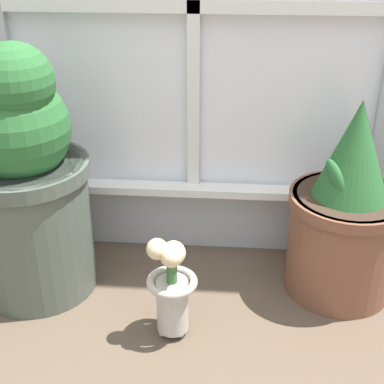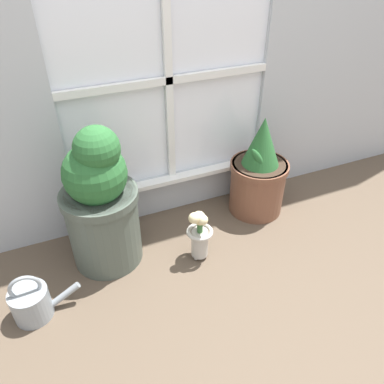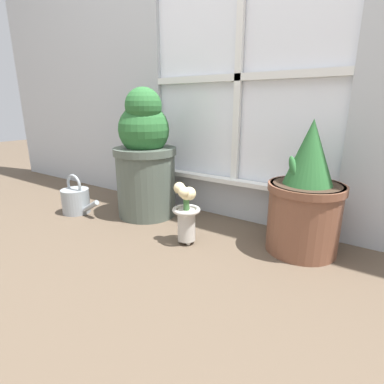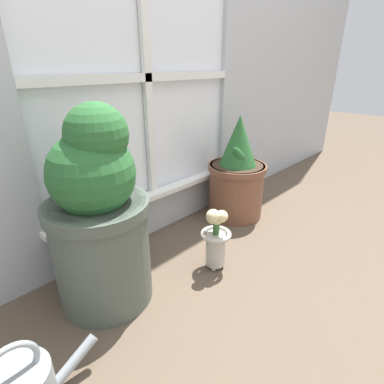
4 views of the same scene
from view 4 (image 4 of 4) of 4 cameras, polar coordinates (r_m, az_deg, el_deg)
The scene contains 4 objects.
ground_plane at distance 1.27m, azimuth 13.92°, elevation -17.82°, with size 10.00×10.00×0.00m, color brown.
potted_plant_left at distance 1.07m, azimuth -17.31°, elevation -4.80°, with size 0.35×0.35×0.72m.
potted_plant_right at distance 1.69m, azimuth 8.51°, elevation 3.01°, with size 0.32×0.32×0.58m.
flower_vase at distance 1.26m, azimuth 4.52°, elevation -8.32°, with size 0.13×0.13×0.29m.
Camera 4 is at (-0.87, -0.43, 0.82)m, focal length 28.00 mm.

